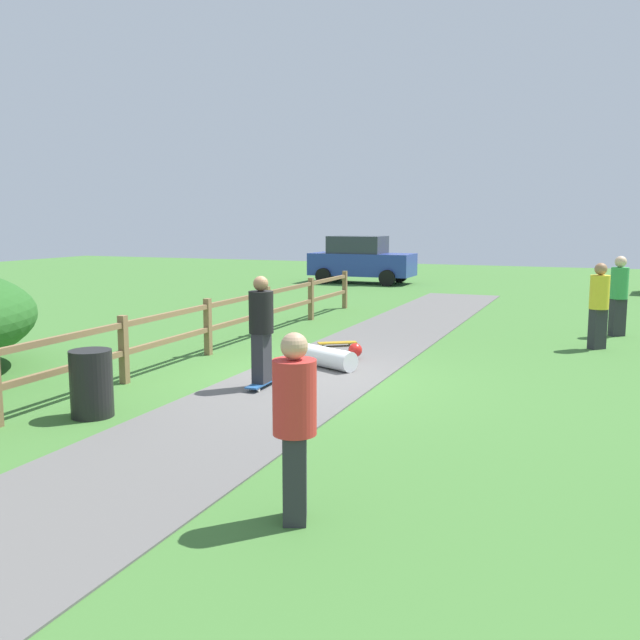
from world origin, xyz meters
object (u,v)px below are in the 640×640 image
object	(u,v)px
skater_fallen	(324,356)
parked_car_blue	(361,260)
bystander_green	(619,292)
bystander_red	(295,419)
skateboard_loose	(337,343)
bystander_yellow	(599,302)
skater_riding	(261,326)
trash_bin	(91,383)

from	to	relation	value
skater_fallen	parked_car_blue	distance (m)	16.56
bystander_green	bystander_red	xyz separation A→B (m)	(-2.73, -11.65, -0.08)
bystander_red	parked_car_blue	size ratio (longest dim) A/B	0.40
skateboard_loose	bystander_yellow	xyz separation A→B (m)	(4.95, 1.80, 0.88)
skateboard_loose	bystander_red	bearing A→B (deg)	-71.86
skater_riding	bystander_green	size ratio (longest dim) A/B	0.97
skater_riding	bystander_red	distance (m)	4.86
parked_car_blue	skateboard_loose	bearing A→B (deg)	-73.13
skater_fallen	bystander_red	bearing A→B (deg)	-70.51
bystander_green	bystander_red	distance (m)	11.96
trash_bin	skater_riding	xyz separation A→B (m)	(1.40, 2.23, 0.54)
skater_fallen	skater_riding	bearing A→B (deg)	-98.77
bystander_green	parked_car_blue	xyz separation A→B (m)	(-9.58, 10.29, -0.04)
trash_bin	bystander_red	distance (m)	4.34
bystander_red	bystander_yellow	size ratio (longest dim) A/B	0.96
skateboard_loose	bystander_yellow	distance (m)	5.34
skater_fallen	bystander_yellow	distance (m)	5.86
skater_riding	trash_bin	bearing A→B (deg)	-122.11
skateboard_loose	bystander_green	xyz separation A→B (m)	(5.35, 3.68, 0.91)
bystander_red	trash_bin	bearing A→B (deg)	152.90
trash_bin	bystander_green	bearing A→B (deg)	55.82
parked_car_blue	bystander_yellow	bearing A→B (deg)	-52.95
trash_bin	bystander_yellow	size ratio (longest dim) A/B	0.52
skater_fallen	bystander_green	size ratio (longest dim) A/B	0.84
skater_riding	bystander_green	world-z (taller)	bystander_green
trash_bin	parked_car_blue	world-z (taller)	parked_car_blue
skateboard_loose	bystander_green	bearing A→B (deg)	34.51
skater_fallen	bystander_green	world-z (taller)	bystander_green
parked_car_blue	bystander_green	bearing A→B (deg)	-47.03
skater_fallen	skateboard_loose	world-z (taller)	skater_fallen
skater_riding	bystander_red	size ratio (longest dim) A/B	1.04
bystander_red	bystander_yellow	xyz separation A→B (m)	(2.34, 9.77, 0.05)
bystander_red	parked_car_blue	world-z (taller)	parked_car_blue
trash_bin	parked_car_blue	distance (m)	20.20
skater_riding	skateboard_loose	world-z (taller)	skater_riding
trash_bin	parked_car_blue	size ratio (longest dim) A/B	0.21
skater_riding	bystander_green	distance (m)	9.07
skater_riding	parked_car_blue	bearing A→B (deg)	103.95
trash_bin	skateboard_loose	world-z (taller)	trash_bin
trash_bin	skateboard_loose	xyz separation A→B (m)	(1.23, 6.01, -0.36)
bystander_green	trash_bin	bearing A→B (deg)	-124.18
skater_fallen	bystander_yellow	bearing A→B (deg)	39.42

